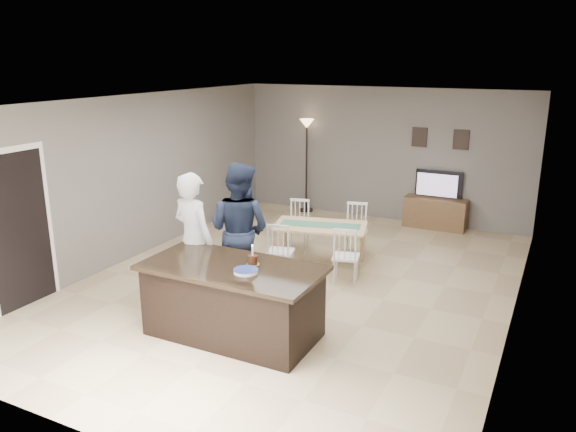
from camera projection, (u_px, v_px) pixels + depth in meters
The scene contains 14 objects.
floor at pixel (298, 283), 8.43m from camera, with size 8.00×8.00×0.00m, color tan.
room_shell at pixel (298, 174), 7.97m from camera, with size 8.00×8.00×8.00m.
kitchen_island at pixel (233, 300), 6.76m from camera, with size 2.15×1.10×0.90m.
tv_console at pixel (435, 213), 11.07m from camera, with size 1.20×0.40×0.60m, color brown.
television at pixel (438, 185), 10.98m from camera, with size 0.91×0.12×0.53m, color black.
tv_screen_glow at pixel (437, 185), 10.91m from camera, with size 0.78×0.78×0.00m, color #CD4E16.
picture_frames at pixel (440, 138), 10.87m from camera, with size 1.10×0.02×0.38m.
doorway at pixel (18, 216), 7.39m from camera, with size 0.00×2.10×2.65m.
woman at pixel (194, 240), 7.51m from camera, with size 0.67×0.44×1.84m, color silver.
man at pixel (239, 230), 7.80m from camera, with size 0.93×0.72×1.91m, color #161E32.
birthday_cake at pixel (253, 260), 6.67m from camera, with size 0.16×0.16×0.25m.
plate_stack at pixel (246, 271), 6.41m from camera, with size 0.29×0.29×0.04m.
dining_table at pixel (320, 232), 9.01m from camera, with size 1.73×1.92×0.89m.
floor_lamp at pixel (307, 140), 11.95m from camera, with size 0.30×0.30×2.01m.
Camera 1 is at (3.37, -7.06, 3.29)m, focal length 35.00 mm.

